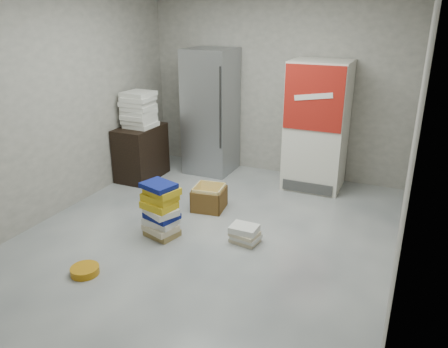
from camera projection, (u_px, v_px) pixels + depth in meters
name	position (u px, v px, depth m)	size (l,w,h in m)	color
ground	(202.00, 241.00, 4.90)	(5.00, 5.00, 0.00)	#B8B8B3
room_shell	(199.00, 79.00, 4.26)	(4.04, 5.04, 2.82)	#AAA399
steel_fridge	(211.00, 112.00, 6.72)	(0.70, 0.72, 1.90)	#A1A3A9
coke_cooler	(317.00, 126.00, 6.11)	(0.80, 0.73, 1.80)	silver
wood_shelf	(141.00, 152.00, 6.61)	(0.50, 0.80, 0.80)	black
supply_box_stack	(139.00, 110.00, 6.37)	(0.44, 0.44, 0.52)	silver
phonebook_stack_main	(161.00, 210.00, 4.89)	(0.45, 0.41, 0.65)	olive
phonebook_stack_side	(245.00, 234.00, 4.83)	(0.34, 0.30, 0.20)	#C6B693
cardboard_box	(209.00, 199.00, 5.64)	(0.44, 0.44, 0.32)	yellow
bucket_lid	(85.00, 270.00, 4.27)	(0.28, 0.28, 0.07)	#BB7A0E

